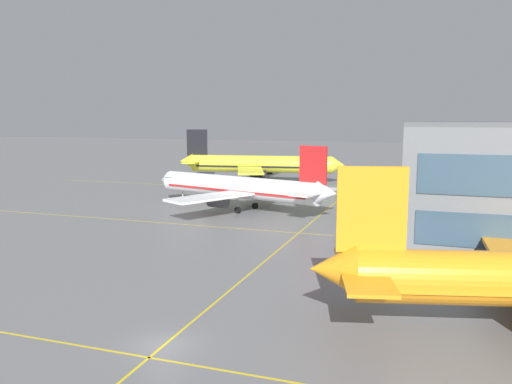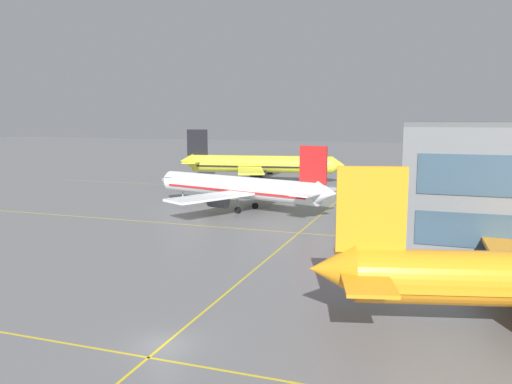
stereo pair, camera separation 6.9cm
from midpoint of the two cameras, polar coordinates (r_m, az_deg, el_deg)
ground_plane at (r=38.34m, az=-10.06°, el=-16.21°), size 600.00×600.00×0.00m
airliner_second_row at (r=87.97m, az=-1.76°, el=0.48°), size 36.14×30.80×11.40m
airliner_third_row at (r=126.56m, az=0.37°, el=3.07°), size 40.68×34.69×12.67m
taxiway_markings at (r=71.62m, az=4.73°, el=-4.51°), size 141.88×129.89×0.01m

